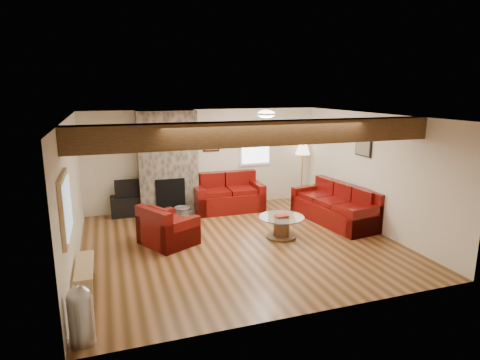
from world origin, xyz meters
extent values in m
plane|color=#503315|center=(0.00, 0.00, 0.00)|extent=(8.00, 8.00, 0.00)
plane|color=white|center=(0.00, 0.00, 2.50)|extent=(8.00, 8.00, 0.00)
plane|color=beige|center=(0.00, 2.75, 1.25)|extent=(8.00, 0.00, 8.00)
plane|color=beige|center=(0.00, -2.75, 1.25)|extent=(8.00, 0.00, 8.00)
plane|color=beige|center=(-3.00, 0.00, 1.25)|extent=(0.00, 7.50, 7.50)
plane|color=beige|center=(3.00, 0.00, 1.25)|extent=(0.00, 7.50, 7.50)
cube|color=black|center=(0.00, -1.25, 2.31)|extent=(6.00, 0.36, 0.38)
cube|color=#3A352D|center=(-1.00, 2.50, 1.25)|extent=(1.40, 0.50, 2.50)
cube|color=black|center=(-1.00, 2.25, 0.45)|extent=(0.70, 0.06, 0.90)
cube|color=#3A352D|center=(-1.00, 2.20, 0.04)|extent=(1.00, 0.25, 0.08)
cylinder|color=#422715|center=(0.90, 0.00, 0.02)|extent=(0.61, 0.61, 0.04)
cylinder|color=#422715|center=(0.90, 0.00, 0.20)|extent=(0.33, 0.33, 0.41)
cylinder|color=white|center=(0.90, 0.00, 0.44)|extent=(0.92, 0.92, 0.02)
cube|color=maroon|center=(0.90, 0.00, 0.47)|extent=(0.26, 0.18, 0.03)
cube|color=black|center=(-1.90, 2.53, 0.24)|extent=(0.97, 0.39, 0.49)
imported|color=black|center=(-1.90, 2.53, 0.70)|extent=(0.74, 0.10, 0.43)
cylinder|color=tan|center=(2.60, 2.42, 0.02)|extent=(0.28, 0.28, 0.03)
cylinder|color=tan|center=(2.60, 2.42, 0.70)|extent=(0.03, 0.03, 1.40)
cone|color=beige|center=(2.60, 2.42, 1.42)|extent=(0.40, 0.40, 0.28)
camera|label=1|loc=(-2.40, -7.10, 2.98)|focal=30.00mm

